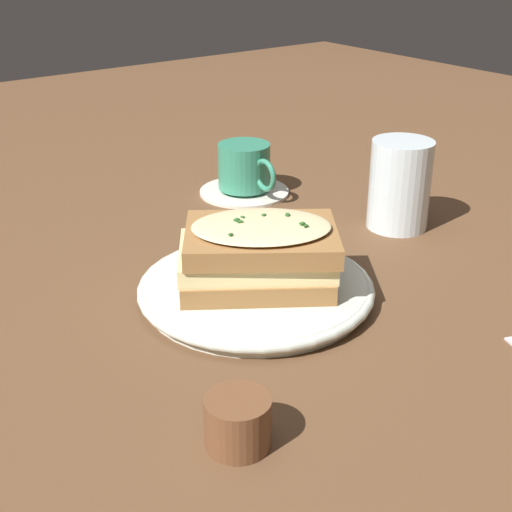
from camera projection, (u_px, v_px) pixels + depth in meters
ground_plane at (241, 298)px, 0.72m from camera, size 2.40×2.40×0.00m
dinner_plate at (256, 289)px, 0.72m from camera, size 0.24×0.24×0.02m
sandwich at (258, 254)px, 0.70m from camera, size 0.19×0.18×0.07m
teacup_with_saucer at (245, 173)px, 0.99m from camera, size 0.13×0.13×0.07m
water_glass at (400, 185)px, 0.87m from camera, size 0.08×0.08×0.11m
condiment_pot at (238, 422)px, 0.52m from camera, size 0.05×0.05×0.04m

